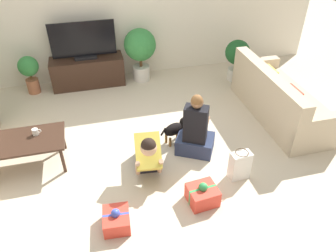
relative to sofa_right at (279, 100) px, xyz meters
name	(u,v)px	position (x,y,z in m)	size (l,w,h in m)	color
ground_plane	(140,155)	(-2.43, -0.43, -0.30)	(16.00, 16.00, 0.00)	beige
wall_back	(110,11)	(-2.43, 2.20, 1.00)	(8.40, 0.06, 2.60)	silver
sofa_right	(279,100)	(0.00, 0.00, 0.00)	(0.84, 2.08, 0.84)	#C6B293
coffee_table	(26,143)	(-3.90, -0.26, 0.09)	(0.99, 0.63, 0.44)	#382319
tv_console	(88,72)	(-2.99, 1.90, -0.02)	(1.36, 0.47, 0.56)	#382319
tv	(83,42)	(-2.99, 1.90, 0.56)	(1.17, 0.20, 0.69)	black
potted_plant_back_right	(140,48)	(-1.96, 1.85, 0.36)	(0.61, 0.61, 1.04)	beige
potted_plant_back_left	(29,71)	(-4.02, 1.85, 0.15)	(0.36, 0.36, 0.72)	#A36042
potted_plant_corner_right	(237,56)	(-0.15, 1.39, 0.21)	(0.47, 0.47, 0.82)	beige
person_kneeling	(148,153)	(-2.37, -0.81, 0.04)	(0.40, 0.79, 0.77)	#23232D
person_sitting	(195,133)	(-1.63, -0.55, 0.04)	(0.65, 0.62, 0.97)	#283351
dog	(177,128)	(-1.82, -0.25, -0.06)	(0.51, 0.29, 0.36)	black
gift_box_a	(202,194)	(-1.84, -1.48, -0.18)	(0.37, 0.35, 0.30)	red
gift_box_b	(116,220)	(-2.90, -1.58, -0.20)	(0.32, 0.37, 0.27)	red
gift_bag_a	(240,165)	(-1.23, -1.20, -0.09)	(0.28, 0.18, 0.43)	white
mug	(36,132)	(-3.77, -0.18, 0.18)	(0.12, 0.08, 0.09)	silver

